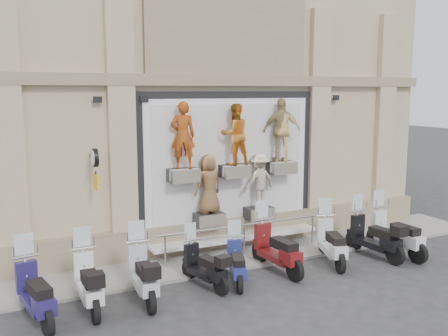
% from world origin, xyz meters
% --- Properties ---
extents(ground, '(90.00, 90.00, 0.00)m').
position_xyz_m(ground, '(0.00, 0.00, 0.00)').
color(ground, '#2C2C2E').
rests_on(ground, ground).
extents(sidewalk, '(16.00, 2.20, 0.08)m').
position_xyz_m(sidewalk, '(0.00, 2.10, 0.04)').
color(sidewalk, gray).
rests_on(sidewalk, ground).
extents(building, '(14.00, 8.60, 12.00)m').
position_xyz_m(building, '(0.00, 7.00, 6.00)').
color(building, tan).
rests_on(building, ground).
extents(shop_vitrine, '(5.60, 0.83, 4.30)m').
position_xyz_m(shop_vitrine, '(0.09, 2.74, 2.46)').
color(shop_vitrine, black).
rests_on(shop_vitrine, ground).
extents(guard_rail, '(5.06, 0.10, 0.93)m').
position_xyz_m(guard_rail, '(0.00, 2.00, 0.47)').
color(guard_rail, '#9EA0A5').
rests_on(guard_rail, ground).
extents(clock_sign_bracket, '(0.10, 0.80, 1.02)m').
position_xyz_m(clock_sign_bracket, '(-3.90, 2.47, 2.80)').
color(clock_sign_bracket, black).
rests_on(clock_sign_bracket, ground).
extents(scooter_a, '(0.94, 2.11, 1.66)m').
position_xyz_m(scooter_a, '(-5.60, 0.32, 0.83)').
color(scooter_a, '#1E164D').
rests_on(scooter_a, ground).
extents(scooter_b, '(0.63, 2.01, 1.62)m').
position_xyz_m(scooter_b, '(-4.54, 0.44, 0.81)').
color(scooter_b, white).
rests_on(scooter_b, ground).
extents(scooter_c, '(0.75, 2.06, 1.64)m').
position_xyz_m(scooter_c, '(-3.37, 0.39, 0.82)').
color(scooter_c, '#AAADB8').
rests_on(scooter_c, ground).
extents(scooter_d, '(0.87, 1.81, 1.42)m').
position_xyz_m(scooter_d, '(-1.86, 0.50, 0.71)').
color(scooter_d, black).
rests_on(scooter_d, ground).
extents(scooter_e, '(1.09, 1.80, 1.41)m').
position_xyz_m(scooter_e, '(-1.07, 0.37, 0.70)').
color(scooter_e, navy).
rests_on(scooter_e, ground).
extents(scooter_f, '(0.75, 2.15, 1.72)m').
position_xyz_m(scooter_f, '(0.19, 0.61, 0.86)').
color(scooter_f, '#5C0F10').
rests_on(scooter_f, ground).
extents(scooter_g, '(1.24, 2.09, 1.64)m').
position_xyz_m(scooter_g, '(1.83, 0.49, 0.82)').
color(scooter_g, silver).
rests_on(scooter_g, ground).
extents(scooter_h, '(0.79, 2.09, 1.66)m').
position_xyz_m(scooter_h, '(3.20, 0.38, 0.83)').
color(scooter_h, black).
rests_on(scooter_h, ground).
extents(scooter_i, '(0.70, 2.17, 1.75)m').
position_xyz_m(scooter_i, '(3.86, 0.24, 0.87)').
color(scooter_i, silver).
rests_on(scooter_i, ground).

